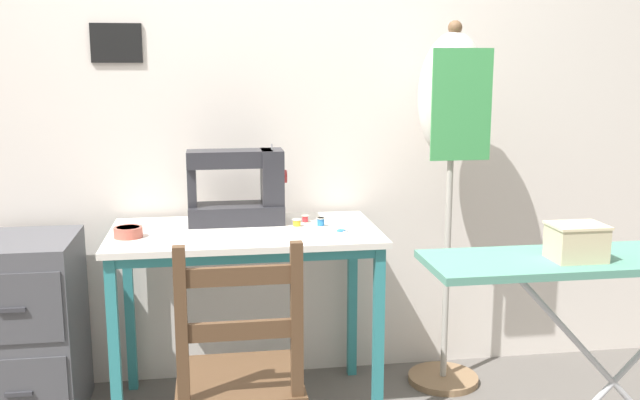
# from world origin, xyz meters

# --- Properties ---
(wall_back) EXTENTS (10.00, 0.06, 2.55)m
(wall_back) POSITION_xyz_m (-0.00, 0.67, 1.28)
(wall_back) COLOR silver
(wall_back) RESTS_ON ground_plane
(sewing_table) EXTENTS (1.08, 0.60, 0.78)m
(sewing_table) POSITION_xyz_m (0.00, 0.29, 0.68)
(sewing_table) COLOR silver
(sewing_table) RESTS_ON ground_plane
(sewing_machine) EXTENTS (0.41, 0.18, 0.33)m
(sewing_machine) POSITION_xyz_m (-0.00, 0.43, 0.92)
(sewing_machine) COLOR #28282D
(sewing_machine) RESTS_ON sewing_table
(fabric_bowl) EXTENTS (0.11, 0.11, 0.04)m
(fabric_bowl) POSITION_xyz_m (-0.45, 0.24, 0.80)
(fabric_bowl) COLOR #B25647
(fabric_bowl) RESTS_ON sewing_table
(scissors) EXTENTS (0.11, 0.13, 0.01)m
(scissors) POSITION_xyz_m (0.40, 0.19, 0.78)
(scissors) COLOR silver
(scissors) RESTS_ON sewing_table
(thread_spool_near_machine) EXTENTS (0.04, 0.04, 0.03)m
(thread_spool_near_machine) POSITION_xyz_m (0.22, 0.33, 0.79)
(thread_spool_near_machine) COLOR yellow
(thread_spool_near_machine) RESTS_ON sewing_table
(thread_spool_mid_table) EXTENTS (0.03, 0.03, 0.03)m
(thread_spool_mid_table) POSITION_xyz_m (0.26, 0.40, 0.79)
(thread_spool_mid_table) COLOR red
(thread_spool_mid_table) RESTS_ON sewing_table
(thread_spool_far_edge) EXTENTS (0.04, 0.04, 0.04)m
(thread_spool_far_edge) POSITION_xyz_m (0.32, 0.32, 0.80)
(thread_spool_far_edge) COLOR #2875C1
(thread_spool_far_edge) RESTS_ON sewing_table
(wooden_chair) EXTENTS (0.40, 0.38, 0.93)m
(wooden_chair) POSITION_xyz_m (-0.06, -0.39, 0.44)
(wooden_chair) COLOR #513823
(wooden_chair) RESTS_ON ground_plane
(filing_cabinet) EXTENTS (0.39, 0.47, 0.76)m
(filing_cabinet) POSITION_xyz_m (-0.87, 0.35, 0.38)
(filing_cabinet) COLOR #4C4C51
(filing_cabinet) RESTS_ON ground_plane
(dress_form) EXTENTS (0.32, 0.32, 1.62)m
(dress_form) POSITION_xyz_m (0.90, 0.41, 1.19)
(dress_form) COLOR #846647
(dress_form) RESTS_ON ground_plane
(ironing_board) EXTENTS (1.28, 0.32, 0.85)m
(ironing_board) POSITION_xyz_m (1.16, -0.52, 0.80)
(ironing_board) COLOR #518E7A
(ironing_board) RESTS_ON ground_plane
(storage_box) EXTENTS (0.17, 0.13, 0.11)m
(storage_box) POSITION_xyz_m (0.98, -0.55, 0.90)
(storage_box) COLOR beige
(storage_box) RESTS_ON ironing_board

